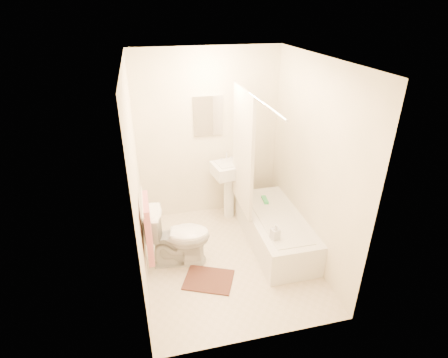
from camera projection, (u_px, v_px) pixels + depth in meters
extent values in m
plane|color=beige|center=(229.00, 258.00, 4.39)|extent=(2.40, 2.40, 0.00)
plane|color=white|center=(230.00, 59.00, 3.31)|extent=(2.40, 2.40, 0.00)
cube|color=beige|center=(208.00, 136.00, 4.89)|extent=(2.00, 0.02, 2.40)
cube|color=beige|center=(136.00, 183.00, 3.64)|extent=(0.02, 2.40, 2.40)
cube|color=beige|center=(313.00, 164.00, 4.06)|extent=(0.02, 2.40, 2.40)
cube|color=white|center=(208.00, 116.00, 4.74)|extent=(0.40, 0.03, 0.55)
cylinder|color=silver|center=(255.00, 97.00, 3.64)|extent=(0.03, 1.70, 0.03)
cube|color=silver|center=(243.00, 152.00, 4.34)|extent=(0.04, 0.80, 1.55)
cylinder|color=silver|center=(142.00, 202.00, 3.48)|extent=(0.02, 0.60, 0.02)
cube|color=#CC7266|center=(148.00, 228.00, 3.63)|extent=(0.06, 0.45, 0.66)
cylinder|color=white|center=(148.00, 216.00, 3.99)|extent=(0.11, 0.12, 0.12)
imported|color=white|center=(179.00, 236.00, 4.19)|extent=(0.81, 0.52, 0.74)
cube|color=#512D24|center=(209.00, 280.00, 4.05)|extent=(0.67, 0.59, 0.02)
imported|color=silver|center=(275.00, 232.00, 4.01)|extent=(0.11, 0.11, 0.20)
cube|color=green|center=(265.00, 200.00, 4.81)|extent=(0.08, 0.20, 0.04)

